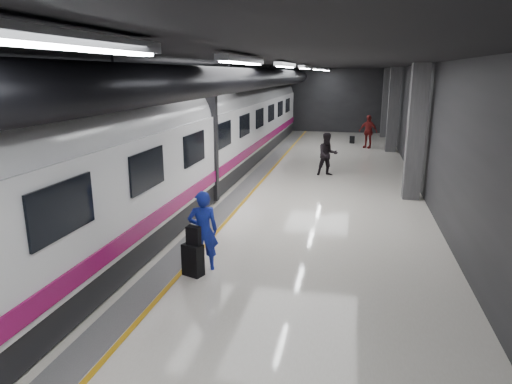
# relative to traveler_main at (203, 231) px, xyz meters

# --- Properties ---
(ground) EXTENTS (40.00, 40.00, 0.00)m
(ground) POSITION_rel_traveler_main_xyz_m (0.52, 5.10, -0.89)
(ground) COLOR white
(ground) RESTS_ON ground
(platform_hall) EXTENTS (10.02, 40.02, 4.51)m
(platform_hall) POSITION_rel_traveler_main_xyz_m (0.24, 6.06, 2.65)
(platform_hall) COLOR black
(platform_hall) RESTS_ON ground
(train) EXTENTS (3.05, 38.00, 4.05)m
(train) POSITION_rel_traveler_main_xyz_m (-2.72, 5.10, 1.18)
(train) COLOR black
(train) RESTS_ON ground
(traveler_main) EXTENTS (0.76, 0.64, 1.77)m
(traveler_main) POSITION_rel_traveler_main_xyz_m (0.00, 0.00, 0.00)
(traveler_main) COLOR #1A1DC6
(traveler_main) RESTS_ON ground
(suitcase_main) EXTENTS (0.49, 0.40, 0.69)m
(suitcase_main) POSITION_rel_traveler_main_xyz_m (-0.13, -0.34, -0.54)
(suitcase_main) COLOR black
(suitcase_main) RESTS_ON ground
(shoulder_bag) EXTENTS (0.31, 0.20, 0.39)m
(shoulder_bag) POSITION_rel_traveler_main_xyz_m (-0.10, -0.32, -0.00)
(shoulder_bag) COLOR black
(shoulder_bag) RESTS_ON suitcase_main
(traveler_far_a) EXTENTS (1.05, 0.93, 1.79)m
(traveler_far_a) POSITION_rel_traveler_main_xyz_m (2.04, 10.13, 0.01)
(traveler_far_a) COLOR black
(traveler_far_a) RESTS_ON ground
(traveler_far_b) EXTENTS (1.19, 0.89, 1.88)m
(traveler_far_b) POSITION_rel_traveler_main_xyz_m (3.86, 18.04, 0.05)
(traveler_far_b) COLOR maroon
(traveler_far_b) RESTS_ON ground
(suitcase_far) EXTENTS (0.31, 0.21, 0.44)m
(suitcase_far) POSITION_rel_traveler_main_xyz_m (2.99, 19.63, -0.67)
(suitcase_far) COLOR black
(suitcase_far) RESTS_ON ground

